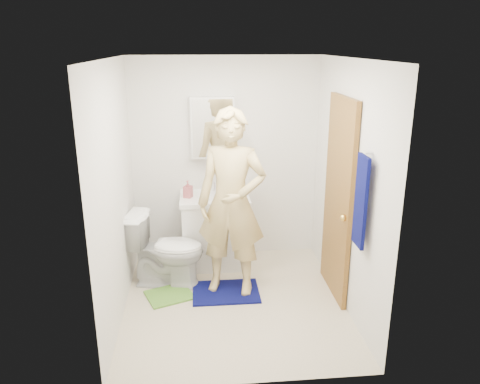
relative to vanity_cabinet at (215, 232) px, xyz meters
name	(u,v)px	position (x,y,z in m)	size (l,w,h in m)	color
floor	(234,303)	(0.15, -0.91, -0.41)	(2.20, 2.40, 0.02)	beige
ceiling	(233,57)	(0.15, -0.91, 2.01)	(2.20, 2.40, 0.02)	white
wall_back	(225,160)	(0.15, 0.30, 0.80)	(2.20, 0.02, 2.40)	silver
wall_front	(248,243)	(0.15, -2.12, 0.80)	(2.20, 0.02, 2.40)	silver
wall_left	(114,194)	(-0.96, -0.91, 0.80)	(0.02, 2.40, 2.40)	silver
wall_right	(348,187)	(1.26, -0.91, 0.80)	(0.02, 2.40, 2.40)	silver
vanity_cabinet	(215,232)	(0.00, 0.00, 0.00)	(0.75, 0.55, 0.80)	white
countertop	(214,198)	(0.00, 0.00, 0.43)	(0.79, 0.59, 0.05)	white
sink_basin	(214,197)	(0.00, 0.00, 0.44)	(0.40, 0.40, 0.03)	white
faucet	(214,186)	(0.00, 0.18, 0.51)	(0.03, 0.03, 0.12)	silver
medicine_cabinet	(212,128)	(0.00, 0.22, 1.20)	(0.50, 0.12, 0.70)	white
mirror_panel	(213,129)	(0.00, 0.16, 1.20)	(0.46, 0.01, 0.66)	white
door	(338,199)	(1.22, -0.76, 0.62)	(0.05, 0.80, 2.05)	olive
door_knob	(343,218)	(1.18, -1.08, 0.55)	(0.07, 0.07, 0.07)	gold
towel	(361,202)	(1.18, -1.48, 0.85)	(0.03, 0.24, 0.80)	#080C50
towel_hook	(370,153)	(1.22, -1.48, 1.27)	(0.02, 0.02, 0.06)	silver
toilet	(167,249)	(-0.54, -0.44, 0.01)	(0.45, 0.80, 0.81)	white
bath_mat	(226,292)	(0.08, -0.72, -0.39)	(0.70, 0.50, 0.02)	#080C50
green_rug	(169,295)	(-0.52, -0.73, -0.39)	(0.45, 0.38, 0.02)	#5E9B33
soap_dispenser	(188,189)	(-0.30, -0.02, 0.55)	(0.09, 0.09, 0.20)	#AE5157
toothbrush_cup	(224,189)	(0.11, 0.12, 0.50)	(0.12, 0.12, 0.09)	#7A3B83
man	(232,203)	(0.15, -0.67, 0.58)	(0.70, 0.46, 1.92)	tan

